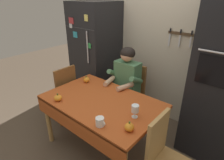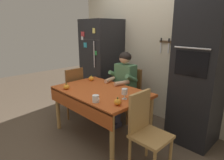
% 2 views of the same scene
% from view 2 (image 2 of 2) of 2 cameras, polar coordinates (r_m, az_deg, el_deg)
% --- Properties ---
extents(ground_plane, '(10.00, 10.00, 0.00)m').
position_cam_2_polar(ground_plane, '(3.13, -4.52, -16.37)').
color(ground_plane, brown).
rests_on(ground_plane, ground).
extents(back_wall_assembly, '(3.70, 0.13, 2.60)m').
position_cam_2_polar(back_wall_assembly, '(3.65, 12.28, 9.62)').
color(back_wall_assembly, beige).
rests_on(back_wall_assembly, ground).
extents(refrigerator, '(0.68, 0.71, 1.80)m').
position_cam_2_polar(refrigerator, '(4.08, -2.96, 4.84)').
color(refrigerator, black).
rests_on(refrigerator, ground).
extents(wall_oven, '(0.60, 0.64, 2.10)m').
position_cam_2_polar(wall_oven, '(2.93, 24.49, 2.26)').
color(wall_oven, black).
rests_on(wall_oven, ground).
extents(dining_table, '(1.40, 0.90, 0.74)m').
position_cam_2_polar(dining_table, '(2.89, -3.62, -4.68)').
color(dining_table, tan).
rests_on(dining_table, ground).
extents(chair_behind_person, '(0.40, 0.40, 0.93)m').
position_cam_2_polar(chair_behind_person, '(3.53, 5.18, -3.41)').
color(chair_behind_person, brown).
rests_on(chair_behind_person, ground).
extents(seated_person, '(0.47, 0.55, 1.25)m').
position_cam_2_polar(seated_person, '(3.33, 3.15, -0.46)').
color(seated_person, '#38384C').
rests_on(seated_person, ground).
extents(chair_right_side, '(0.40, 0.40, 0.93)m').
position_cam_2_polar(chair_right_side, '(2.34, 10.00, -13.83)').
color(chair_right_side, tan).
rests_on(chair_right_side, ground).
extents(chair_left_side, '(0.40, 0.40, 0.93)m').
position_cam_2_polar(chair_left_side, '(3.67, -11.73, -2.92)').
color(chair_left_side, brown).
rests_on(chair_left_side, ground).
extents(coffee_mug, '(0.11, 0.09, 0.09)m').
position_cam_2_polar(coffee_mug, '(2.41, -4.84, -5.55)').
color(coffee_mug, white).
rests_on(coffee_mug, dining_table).
extents(wine_glass, '(0.08, 0.08, 0.14)m').
position_cam_2_polar(wine_glass, '(2.49, 3.74, -3.55)').
color(wine_glass, white).
rests_on(wine_glass, dining_table).
extents(pumpkin_large, '(0.09, 0.09, 0.10)m').
position_cam_2_polar(pumpkin_large, '(3.37, -6.16, 0.43)').
color(pumpkin_large, orange).
rests_on(pumpkin_large, dining_table).
extents(pumpkin_medium, '(0.09, 0.09, 0.10)m').
position_cam_2_polar(pumpkin_medium, '(2.97, -13.37, -2.01)').
color(pumpkin_medium, orange).
rests_on(pumpkin_medium, dining_table).
extents(pumpkin_small, '(0.09, 0.09, 0.10)m').
position_cam_2_polar(pumpkin_small, '(2.32, 1.68, -6.56)').
color(pumpkin_small, orange).
rests_on(pumpkin_small, dining_table).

